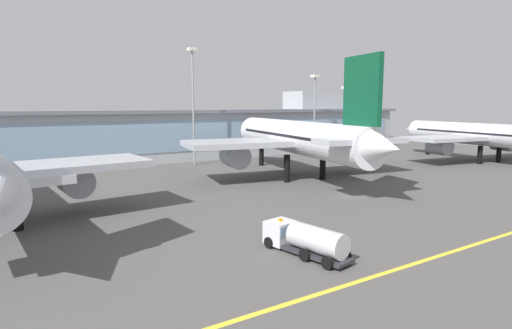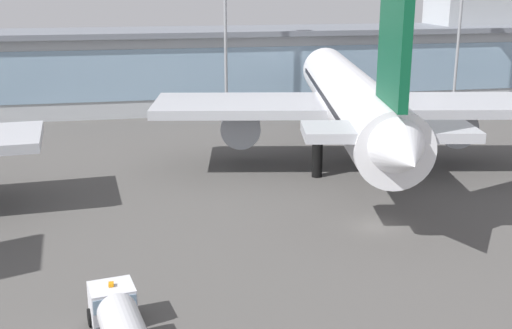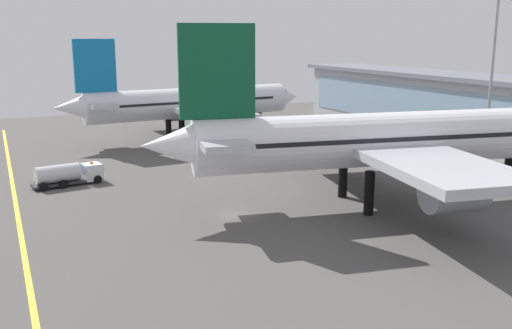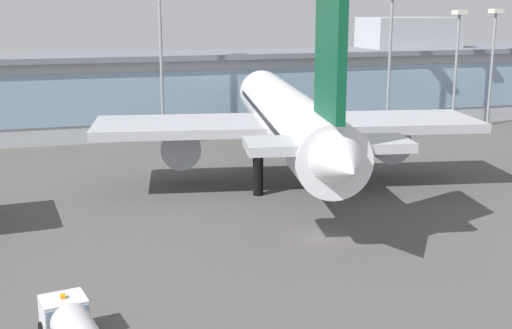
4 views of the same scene
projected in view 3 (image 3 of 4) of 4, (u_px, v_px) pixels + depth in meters
The scene contains 6 objects.
ground_plane at pixel (235, 214), 63.93m from camera, with size 183.68×183.68×0.00m, color #514F4C.
taxiway_centreline_stripe at pixel (22, 243), 55.04m from camera, with size 146.95×0.50×0.01m, color yellow.
airliner_near_left at pixel (189, 104), 107.65m from camera, with size 38.29×48.73×18.77m.
airliner_near_right at pixel (383, 140), 66.27m from camera, with size 42.97×54.88×20.58m.
fuel_tanker_truck at pixel (70, 174), 75.95m from camera, with size 4.31×9.33×2.90m.
apron_light_mast_east at pixel (494, 53), 83.22m from camera, with size 1.80×1.80×26.23m.
Camera 3 is at (56.65, -23.20, 19.37)m, focal length 40.44 mm.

